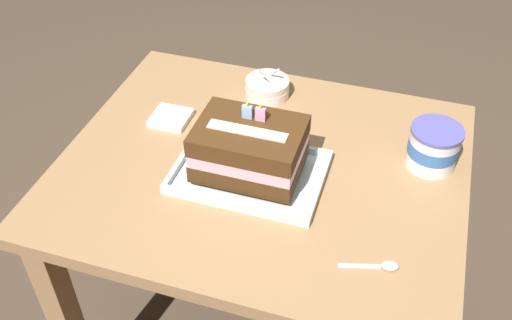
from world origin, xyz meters
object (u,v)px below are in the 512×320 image
object	(u,v)px
foil_tray	(250,173)
bowl_stack	(267,88)
birthday_cake	(249,148)
ice_cream_tub	(434,147)
serving_spoon_near_tray	(385,266)
napkin_pile	(171,118)

from	to	relation	value
foil_tray	bowl_stack	xyz separation A→B (m)	(-0.06, 0.33, 0.02)
birthday_cake	ice_cream_tub	size ratio (longest dim) A/B	1.96
birthday_cake	serving_spoon_near_tray	xyz separation A→B (m)	(0.34, -0.18, -0.08)
bowl_stack	serving_spoon_near_tray	size ratio (longest dim) A/B	1.00
birthday_cake	ice_cream_tub	bearing A→B (deg)	23.18
birthday_cake	bowl_stack	size ratio (longest dim) A/B	1.95
foil_tray	serving_spoon_near_tray	distance (m)	0.38
birthday_cake	napkin_pile	xyz separation A→B (m)	(-0.26, 0.14, -0.08)
birthday_cake	serving_spoon_near_tray	bearing A→B (deg)	-27.36
birthday_cake	napkin_pile	bearing A→B (deg)	151.75
napkin_pile	serving_spoon_near_tray	bearing A→B (deg)	-27.75
serving_spoon_near_tray	foil_tray	bearing A→B (deg)	152.65
foil_tray	serving_spoon_near_tray	world-z (taller)	foil_tray
napkin_pile	bowl_stack	bearing A→B (deg)	42.06
foil_tray	birthday_cake	bearing A→B (deg)	90.00
bowl_stack	serving_spoon_near_tray	world-z (taller)	bowl_stack
foil_tray	serving_spoon_near_tray	xyz separation A→B (m)	(0.34, -0.18, -0.00)
foil_tray	bowl_stack	size ratio (longest dim) A/B	2.83
bowl_stack	serving_spoon_near_tray	distance (m)	0.64
birthday_cake	serving_spoon_near_tray	world-z (taller)	birthday_cake
birthday_cake	ice_cream_tub	distance (m)	0.43
napkin_pile	ice_cream_tub	bearing A→B (deg)	2.54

